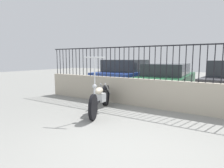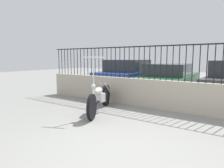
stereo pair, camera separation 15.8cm
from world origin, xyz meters
name	(u,v)px [view 2 (the right image)]	position (x,y,z in m)	size (l,w,h in m)	color
ground_plane	(124,155)	(0.00, 0.00, 0.00)	(40.00, 40.00, 0.00)	gray
low_wall	(181,97)	(0.00, 2.98, 0.42)	(9.99, 0.18, 0.85)	#B2A893
fence_railing	(183,58)	(0.00, 2.98, 1.48)	(9.99, 0.04, 0.99)	black
motorcycle_black	(101,97)	(-1.91, 1.88, 0.39)	(1.02, 2.08, 1.51)	black
car_blue	(129,74)	(-3.33, 5.93, 0.70)	(2.06, 4.08, 1.40)	black
car_green	(169,78)	(-1.23, 5.60, 0.64)	(2.07, 4.52, 1.25)	black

